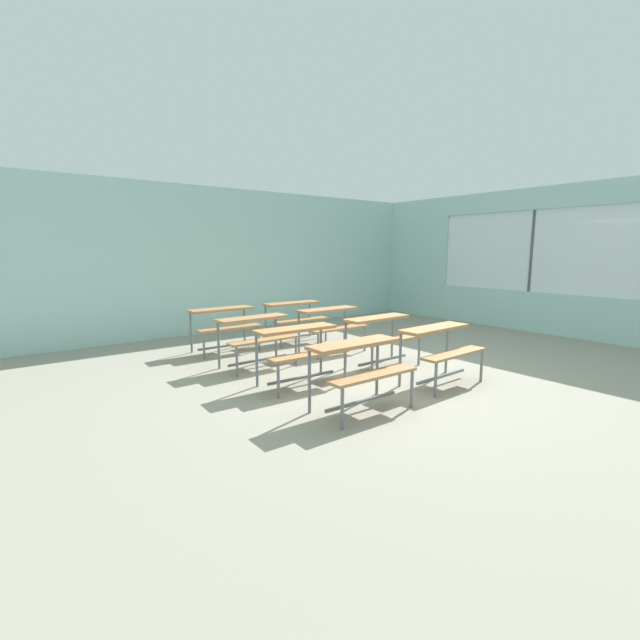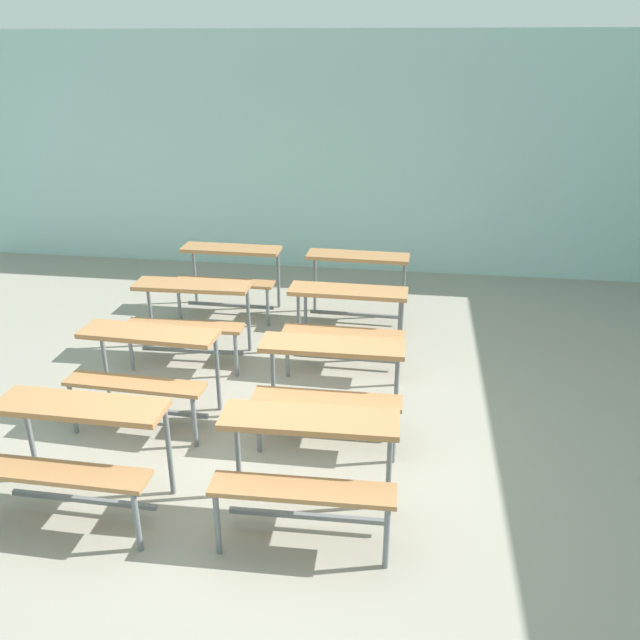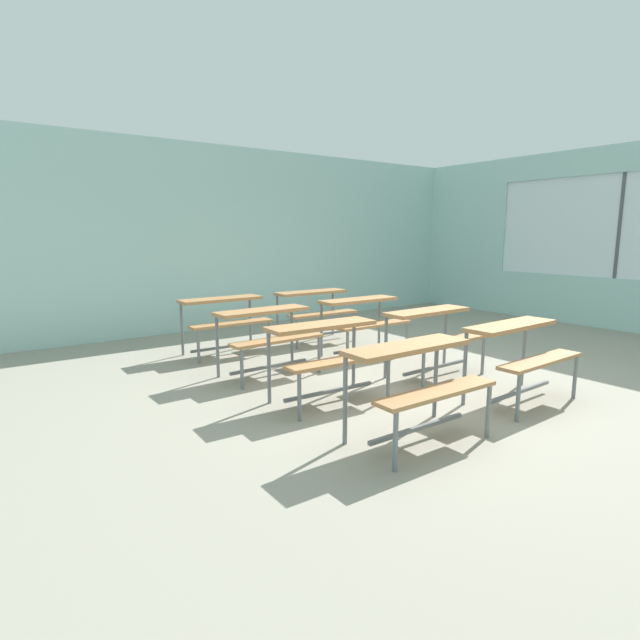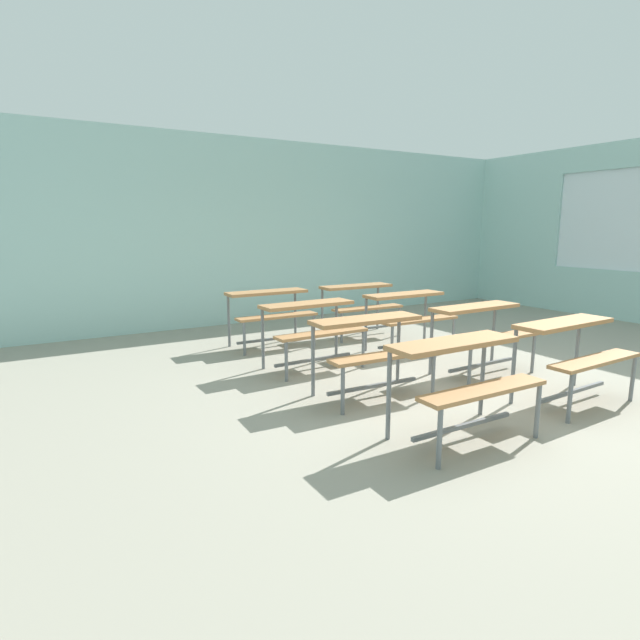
% 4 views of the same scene
% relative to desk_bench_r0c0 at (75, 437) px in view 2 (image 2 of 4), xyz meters
% --- Properties ---
extents(ground, '(10.00, 9.00, 0.05)m').
position_rel_desk_bench_r0c0_xyz_m(ground, '(1.03, 0.75, -0.59)').
color(ground, gray).
extents(wall_back, '(10.00, 0.12, 3.00)m').
position_rel_desk_bench_r0c0_xyz_m(wall_back, '(1.03, 5.25, 0.94)').
color(wall_back, '#A8D1CC').
rests_on(wall_back, ground).
extents(desk_bench_r0c0, '(1.11, 0.60, 0.74)m').
position_rel_desk_bench_r0c0_xyz_m(desk_bench_r0c0, '(0.00, 0.00, 0.00)').
color(desk_bench_r0c0, '#A87547').
rests_on(desk_bench_r0c0, ground).
extents(desk_bench_r0c1, '(1.12, 0.62, 0.74)m').
position_rel_desk_bench_r0c0_xyz_m(desk_bench_r0c1, '(1.47, 0.06, 0.00)').
color(desk_bench_r0c1, '#A87547').
rests_on(desk_bench_r0c1, ground).
extents(desk_bench_r1c0, '(1.12, 0.64, 0.74)m').
position_rel_desk_bench_r0c0_xyz_m(desk_bench_r1c0, '(-0.01, 1.13, 0.00)').
color(desk_bench_r1c0, '#A87547').
rests_on(desk_bench_r1c0, ground).
extents(desk_bench_r1c1, '(1.11, 0.60, 0.74)m').
position_rel_desk_bench_r0c0_xyz_m(desk_bench_r1c1, '(1.47, 1.12, 0.00)').
color(desk_bench_r1c1, '#A87547').
rests_on(desk_bench_r1c1, ground).
extents(desk_bench_r2c0, '(1.12, 0.62, 0.74)m').
position_rel_desk_bench_r0c0_xyz_m(desk_bench_r2c0, '(-0.02, 2.25, 0.00)').
color(desk_bench_r2c0, '#A87547').
rests_on(desk_bench_r2c0, ground).
extents(desk_bench_r2c1, '(1.11, 0.61, 0.74)m').
position_rel_desk_bench_r0c0_xyz_m(desk_bench_r2c1, '(1.46, 2.31, 0.00)').
color(desk_bench_r2c1, '#A87547').
rests_on(desk_bench_r2c1, ground).
extents(desk_bench_r3c0, '(1.11, 0.60, 0.74)m').
position_rel_desk_bench_r0c0_xyz_m(desk_bench_r3c0, '(0.03, 3.44, 0.00)').
color(desk_bench_r3c0, '#A87547').
rests_on(desk_bench_r3c0, ground).
extents(desk_bench_r3c1, '(1.12, 0.62, 0.74)m').
position_rel_desk_bench_r0c0_xyz_m(desk_bench_r3c1, '(1.45, 3.38, 0.00)').
color(desk_bench_r3c1, '#A87547').
rests_on(desk_bench_r3c1, ground).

